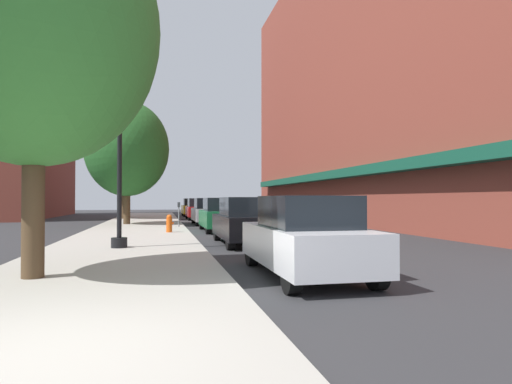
{
  "coord_description": "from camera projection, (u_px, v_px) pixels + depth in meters",
  "views": [
    {
      "loc": [
        1.07,
        -4.57,
        1.59
      ],
      "look_at": [
        6.37,
        19.36,
        2.0
      ],
      "focal_mm": 30.45,
      "sensor_mm": 36.0,
      "label": 1
    }
  ],
  "objects": [
    {
      "name": "fire_hydrant",
      "position": [
        169.0,
        223.0,
        19.32
      ],
      "size": [
        0.33,
        0.26,
        0.79
      ],
      "color": "#E05614",
      "rests_on": "sidewalk_slab"
    },
    {
      "name": "car_yellow",
      "position": [
        192.0,
        208.0,
        40.59
      ],
      "size": [
        1.8,
        4.3,
        1.66
      ],
      "rotation": [
        0.0,
        0.0,
        0.03
      ],
      "color": "black",
      "rests_on": "ground"
    },
    {
      "name": "building_far_background",
      "position": [
        20.0,
        107.0,
        38.1
      ],
      "size": [
        6.8,
        18.0,
        19.38
      ],
      "color": "brown",
      "rests_on": "ground"
    },
    {
      "name": "car_green",
      "position": [
        221.0,
        215.0,
        21.43
      ],
      "size": [
        1.8,
        4.3,
        1.66
      ],
      "rotation": [
        0.0,
        0.0,
        -0.02
      ],
      "color": "black",
      "rests_on": "ground"
    },
    {
      "name": "lamppost",
      "position": [
        120.0,
        146.0,
        13.23
      ],
      "size": [
        0.48,
        0.48,
        5.9
      ],
      "color": "black",
      "rests_on": "sidewalk_slab"
    },
    {
      "name": "tree_far",
      "position": [
        35.0,
        26.0,
        8.2
      ],
      "size": [
        4.65,
        4.65,
        7.44
      ],
      "color": "#4C3823",
      "rests_on": "sidewalk_slab"
    },
    {
      "name": "tree_mid",
      "position": [
        124.0,
        156.0,
        32.88
      ],
      "size": [
        4.72,
        4.72,
        7.47
      ],
      "color": "#4C3823",
      "rests_on": "sidewalk_slab"
    },
    {
      "name": "ground_plane",
      "position": [
        217.0,
        230.0,
        22.64
      ],
      "size": [
        90.0,
        90.0,
        0.0
      ],
      "primitive_type": "plane",
      "color": "#2D2D30"
    },
    {
      "name": "car_white",
      "position": [
        305.0,
        237.0,
        8.95
      ],
      "size": [
        1.8,
        4.3,
        1.66
      ],
      "rotation": [
        0.0,
        0.0,
        -0.01
      ],
      "color": "black",
      "rests_on": "ground"
    },
    {
      "name": "tree_near",
      "position": [
        127.0,
        149.0,
        25.77
      ],
      "size": [
        4.91,
        4.91,
        7.3
      ],
      "color": "#4C3823",
      "rests_on": "sidewalk_slab"
    },
    {
      "name": "car_silver",
      "position": [
        208.0,
        212.0,
        27.12
      ],
      "size": [
        1.8,
        4.3,
        1.66
      ],
      "rotation": [
        0.0,
        0.0,
        -0.03
      ],
      "color": "black",
      "rests_on": "ground"
    },
    {
      "name": "car_red",
      "position": [
        198.0,
        209.0,
        33.86
      ],
      "size": [
        1.8,
        4.3,
        1.66
      ],
      "rotation": [
        0.0,
        0.0,
        -0.03
      ],
      "color": "black",
      "rests_on": "ground"
    },
    {
      "name": "building_right_brick",
      "position": [
        373.0,
        70.0,
        29.09
      ],
      "size": [
        6.8,
        40.0,
        20.56
      ],
      "color": "brown",
      "rests_on": "ground"
    },
    {
      "name": "car_black",
      "position": [
        245.0,
        221.0,
        15.26
      ],
      "size": [
        1.8,
        4.3,
        1.66
      ],
      "rotation": [
        0.0,
        0.0,
        -0.01
      ],
      "color": "black",
      "rests_on": "ground"
    },
    {
      "name": "parking_meter_near",
      "position": [
        179.0,
        211.0,
        23.11
      ],
      "size": [
        0.14,
        0.09,
        1.31
      ],
      "color": "slate",
      "rests_on": "sidewalk_slab"
    },
    {
      "name": "sidewalk_slab",
      "position": [
        139.0,
        228.0,
        22.75
      ],
      "size": [
        4.8,
        50.0,
        0.12
      ],
      "primitive_type": "cube",
      "color": "#A8A399",
      "rests_on": "ground"
    }
  ]
}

